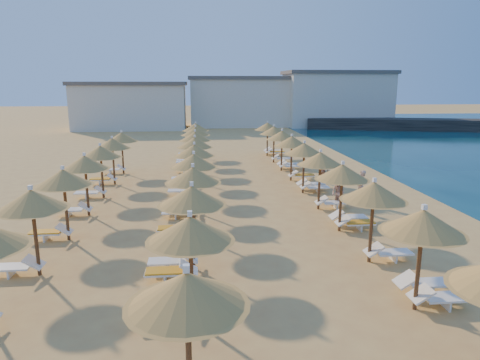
{
  "coord_description": "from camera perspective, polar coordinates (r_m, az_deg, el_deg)",
  "views": [
    {
      "loc": [
        -2.88,
        -17.72,
        6.22
      ],
      "look_at": [
        -0.79,
        4.0,
        1.3
      ],
      "focal_mm": 32.0,
      "sensor_mm": 36.0,
      "label": 1
    }
  ],
  "objects": [
    {
      "name": "parasol_row_east",
      "position": [
        21.57,
        10.66,
        2.68
      ],
      "size": [
        2.32,
        35.45,
        3.07
      ],
      "color": "brown",
      "rests_on": "ground"
    },
    {
      "name": "beachgoer_b",
      "position": [
        22.42,
        12.95,
        -1.71
      ],
      "size": [
        0.88,
        0.93,
        1.53
      ],
      "primitive_type": "imported",
      "rotation": [
        0.0,
        0.0,
        -1.03
      ],
      "color": "tan",
      "rests_on": "ground"
    },
    {
      "name": "parasol_row_west",
      "position": [
        20.73,
        -6.18,
        2.43
      ],
      "size": [
        2.32,
        35.45,
        3.07
      ],
      "color": "brown",
      "rests_on": "ground"
    },
    {
      "name": "jetty",
      "position": [
        64.28,
        22.58,
        6.86
      ],
      "size": [
        30.02,
        11.59,
        1.5
      ],
      "primitive_type": "cube",
      "rotation": [
        0.0,
        0.0,
        -0.26
      ],
      "color": "black",
      "rests_on": "ground"
    },
    {
      "name": "beachgoer_a",
      "position": [
        23.36,
        15.86,
        -0.94
      ],
      "size": [
        0.53,
        0.72,
        1.81
      ],
      "primitive_type": "imported",
      "rotation": [
        0.0,
        0.0,
        -1.72
      ],
      "color": "tan",
      "rests_on": "ground"
    },
    {
      "name": "hotel_blocks",
      "position": [
        63.99,
        0.77,
        10.45
      ],
      "size": [
        45.63,
        11.53,
        8.1
      ],
      "color": "silver",
      "rests_on": "ground"
    },
    {
      "name": "loungers",
      "position": [
        21.22,
        -1.65,
        -3.37
      ],
      "size": [
        14.43,
        34.65,
        0.66
      ],
      "color": "white",
      "rests_on": "ground"
    },
    {
      "name": "ground",
      "position": [
        19.0,
        3.55,
        -6.43
      ],
      "size": [
        220.0,
        220.0,
        0.0
      ],
      "primitive_type": "plane",
      "color": "tan",
      "rests_on": "ground"
    },
    {
      "name": "beachgoer_c",
      "position": [
        27.72,
        10.87,
        1.3
      ],
      "size": [
        0.91,
        1.05,
        1.69
      ],
      "primitive_type": "imported",
      "rotation": [
        0.0,
        0.0,
        -0.95
      ],
      "color": "tan",
      "rests_on": "ground"
    },
    {
      "name": "parasol_row_inland",
      "position": [
        21.42,
        -19.98,
        2.06
      ],
      "size": [
        2.32,
        22.2,
        3.07
      ],
      "color": "brown",
      "rests_on": "ground"
    }
  ]
}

